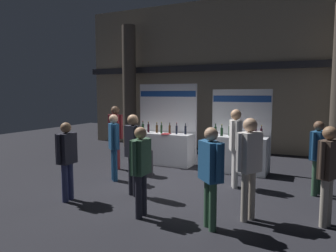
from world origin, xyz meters
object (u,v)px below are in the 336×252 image
object	(u,v)px
trash_bin	(147,163)
visitor_6	(67,155)
visitor_4	(328,168)
visitor_5	(133,148)
visitor_7	(114,142)
visitor_2	(141,164)
visitor_8	(235,141)
visitor_1	(318,152)
visitor_3	(211,168)
exhibitor_booth_0	(164,145)
visitor_0	(115,131)
visitor_9	(249,159)
exhibitor_booth_1	(238,151)

from	to	relation	value
trash_bin	visitor_6	distance (m)	2.54
visitor_4	visitor_5	distance (m)	3.71
visitor_7	visitor_2	bearing A→B (deg)	178.17
visitor_5	visitor_8	xyz separation A→B (m)	(1.85, 1.51, 0.06)
visitor_1	visitor_3	xyz separation A→B (m)	(-1.58, -2.62, 0.05)
visitor_3	visitor_2	bearing A→B (deg)	48.28
exhibitor_booth_0	visitor_8	world-z (taller)	exhibitor_booth_0
visitor_0	visitor_4	world-z (taller)	visitor_0
visitor_6	exhibitor_booth_0	bearing A→B (deg)	174.67
visitor_9	exhibitor_booth_0	bearing A→B (deg)	76.16
exhibitor_booth_1	visitor_8	xyz separation A→B (m)	(0.25, -1.46, 0.49)
visitor_3	visitor_5	xyz separation A→B (m)	(-2.00, 0.90, 0.03)
exhibitor_booth_0	visitor_7	xyz separation A→B (m)	(-0.30, -2.25, 0.37)
visitor_0	visitor_2	world-z (taller)	visitor_0
visitor_0	visitor_2	xyz separation A→B (m)	(2.46, -2.78, -0.15)
exhibitor_booth_0	visitor_9	bearing A→B (deg)	-45.81
exhibitor_booth_0	visitor_5	size ratio (longest dim) A/B	1.42
visitor_7	visitor_9	bearing A→B (deg)	-154.75
visitor_0	trash_bin	bearing A→B (deg)	166.34
visitor_6	exhibitor_booth_1	bearing A→B (deg)	144.25
visitor_2	visitor_6	distance (m)	1.79
visitor_7	visitor_9	xyz separation A→B (m)	(3.55, -1.10, 0.09)
visitor_2	visitor_5	bearing A→B (deg)	36.23
exhibitor_booth_1	visitor_2	world-z (taller)	exhibitor_booth_1
trash_bin	visitor_7	distance (m)	1.12
visitor_3	visitor_7	bearing A→B (deg)	17.22
visitor_3	visitor_5	bearing A→B (deg)	22.07
visitor_0	visitor_1	xyz separation A→B (m)	(5.30, -0.12, -0.15)
visitor_1	exhibitor_booth_0	bearing A→B (deg)	92.66
exhibitor_booth_1	trash_bin	xyz separation A→B (m)	(-2.14, -1.41, -0.26)
visitor_2	visitor_5	xyz separation A→B (m)	(-0.74, 0.95, 0.08)
trash_bin	visitor_2	world-z (taller)	visitor_2
exhibitor_booth_0	visitor_5	world-z (taller)	exhibitor_booth_0
exhibitor_booth_1	visitor_4	xyz separation A→B (m)	(2.11, -2.96, 0.37)
trash_bin	visitor_4	world-z (taller)	visitor_4
exhibitor_booth_1	visitor_0	size ratio (longest dim) A/B	1.26
visitor_4	visitor_7	xyz separation A→B (m)	(-4.76, 0.79, 0.01)
exhibitor_booth_0	visitor_3	distance (m)	4.84
visitor_2	visitor_8	xyz separation A→B (m)	(1.11, 2.46, 0.14)
visitor_9	visitor_1	bearing A→B (deg)	3.80
visitor_2	visitor_3	size ratio (longest dim) A/B	0.97
exhibitor_booth_1	visitor_7	distance (m)	3.44
trash_bin	visitor_0	distance (m)	1.44
visitor_2	visitor_0	bearing A→B (deg)	39.76
visitor_1	visitor_3	bearing A→B (deg)	168.71
visitor_8	visitor_2	bearing A→B (deg)	131.83
visitor_1	visitor_5	size ratio (longest dim) A/B	0.92
visitor_9	visitor_5	bearing A→B (deg)	115.11
exhibitor_booth_0	visitor_8	xyz separation A→B (m)	(2.60, -1.54, 0.49)
exhibitor_booth_1	visitor_4	distance (m)	3.66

